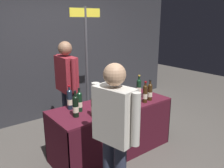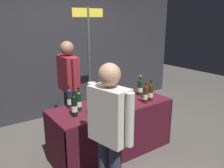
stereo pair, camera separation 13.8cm
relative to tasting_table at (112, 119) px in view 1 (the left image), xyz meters
The scene contains 19 objects.
ground_plane 0.52m from the tasting_table, ahead, with size 12.00×12.00×0.00m, color #514C47.
back_partition 2.11m from the tasting_table, 90.00° to the left, with size 6.12×0.12×2.93m, color #2D2D33.
tasting_table is the anchor object (origin of this frame).
featured_wine_bottle 0.61m from the tasting_table, 154.94° to the right, with size 0.08×0.08×0.33m.
display_bottle_0 0.71m from the tasting_table, ahead, with size 0.08×0.08×0.32m.
display_bottle_1 0.69m from the tasting_table, 20.34° to the right, with size 0.07×0.07×0.31m.
display_bottle_2 0.73m from the tasting_table, behind, with size 0.08×0.08×0.34m.
display_bottle_3 0.40m from the tasting_table, 18.01° to the left, with size 0.07×0.07×0.33m.
display_bottle_4 0.70m from the tasting_table, 159.71° to the left, with size 0.07×0.07×0.33m.
display_bottle_5 0.61m from the tasting_table, 28.46° to the right, with size 0.07×0.07×0.32m.
display_bottle_6 0.44m from the tasting_table, 126.82° to the right, with size 0.07×0.07×0.30m.
display_bottle_7 0.62m from the tasting_table, behind, with size 0.07×0.07×0.32m.
wine_glass_near_vendor 0.67m from the tasting_table, ahead, with size 0.07×0.07×0.15m.
wine_glass_mid 0.51m from the tasting_table, 39.95° to the left, with size 0.07×0.07×0.14m.
wine_glass_near_taster 0.73m from the tasting_table, ahead, with size 0.07×0.07×0.13m.
brochure_stand 0.34m from the tasting_table, 132.50° to the right, with size 0.13×0.01×0.17m, color silver.
vendor_presenter 0.99m from the tasting_table, 107.34° to the left, with size 0.23×0.62×1.60m.
taster_foreground_right 1.13m from the tasting_table, 126.59° to the right, with size 0.29×0.56×1.54m.
booth_signpost 1.31m from the tasting_table, 77.35° to the left, with size 0.59×0.04×2.13m.
Camera 1 is at (-1.90, -2.44, 1.92)m, focal length 37.08 mm.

